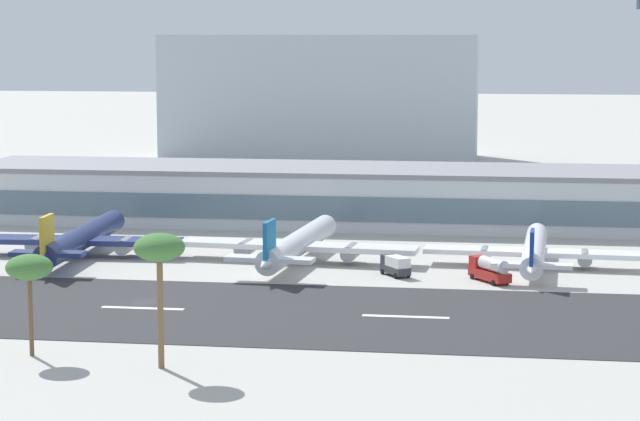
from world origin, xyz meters
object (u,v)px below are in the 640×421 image
at_px(distant_hotel_block, 320,97).
at_px(airliner_blue_tail_gate_1, 296,245).
at_px(airliner_navy_tail_gate_2, 534,252).
at_px(palm_tree_0, 29,269).
at_px(palm_tree_2, 159,251).
at_px(service_fuel_truck_1, 490,269).
at_px(terminal_building, 345,195).
at_px(service_box_truck_0, 395,265).
at_px(airliner_gold_tail_gate_0, 80,239).

distance_m(distant_hotel_block, airliner_blue_tail_gate_1, 190.04).
distance_m(airliner_navy_tail_gate_2, palm_tree_0, 91.52).
relative_size(palm_tree_0, palm_tree_2, 0.78).
xyz_separation_m(service_fuel_truck_1, palm_tree_0, (-54.12, -54.36, 8.66)).
bearing_deg(airliner_navy_tail_gate_2, distant_hotel_block, 21.66).
height_order(airliner_navy_tail_gate_2, palm_tree_2, palm_tree_2).
distance_m(terminal_building, service_fuel_truck_1, 66.61).
height_order(distant_hotel_block, service_box_truck_0, distant_hotel_block).
distance_m(terminal_building, palm_tree_0, 116.04).
xyz_separation_m(terminal_building, palm_tree_0, (-23.71, -113.49, 4.83)).
bearing_deg(distant_hotel_block, service_box_truck_0, -78.22).
xyz_separation_m(terminal_building, airliner_navy_tail_gate_2, (37.63, -46.03, -3.10)).
distance_m(palm_tree_0, palm_tree_2, 17.55).
xyz_separation_m(distant_hotel_block, palm_tree_0, (2.11, -254.33, -8.87)).
bearing_deg(palm_tree_0, airliner_gold_tail_gate_0, 104.46).
bearing_deg(airliner_blue_tail_gate_1, service_fuel_truck_1, -105.32).
distance_m(distant_hotel_block, airliner_gold_tail_gate_0, 189.31).
bearing_deg(palm_tree_2, airliner_blue_tail_gate_1, 86.44).
xyz_separation_m(airliner_navy_tail_gate_2, service_fuel_truck_1, (-7.21, -13.10, -0.74)).
bearing_deg(airliner_blue_tail_gate_1, airliner_gold_tail_gate_0, 95.12).
relative_size(airliner_gold_tail_gate_0, airliner_blue_tail_gate_1, 1.02).
xyz_separation_m(airliner_blue_tail_gate_1, airliner_navy_tail_gate_2, (40.02, 0.99, -0.31)).
height_order(airliner_navy_tail_gate_2, service_box_truck_0, airliner_navy_tail_gate_2).
height_order(airliner_navy_tail_gate_2, service_fuel_truck_1, airliner_navy_tail_gate_2).
xyz_separation_m(airliner_blue_tail_gate_1, service_box_truck_0, (17.73, -9.42, -1.29)).
height_order(airliner_blue_tail_gate_1, service_fuel_truck_1, airliner_blue_tail_gate_1).
bearing_deg(terminal_building, airliner_gold_tail_gate_0, -130.88).
relative_size(service_box_truck_0, palm_tree_2, 0.40).
bearing_deg(distant_hotel_block, terminal_building, -79.61).
xyz_separation_m(service_fuel_truck_1, palm_tree_2, (-37.15, -57.55, 11.77)).
relative_size(distant_hotel_block, service_fuel_truck_1, 11.76).
distance_m(airliner_gold_tail_gate_0, service_fuel_truck_1, 72.24).
xyz_separation_m(distant_hotel_block, airliner_blue_tail_gate_1, (23.42, -187.87, -16.48)).
height_order(airliner_gold_tail_gate_0, airliner_navy_tail_gate_2, airliner_gold_tail_gate_0).
relative_size(service_box_truck_0, service_fuel_truck_1, 0.74).
distance_m(terminal_building, airliner_blue_tail_gate_1, 47.17).
xyz_separation_m(airliner_navy_tail_gate_2, service_box_truck_0, (-22.29, -10.41, -0.98)).
distance_m(service_box_truck_0, palm_tree_0, 69.70).
distance_m(service_box_truck_0, palm_tree_2, 65.27).
relative_size(airliner_navy_tail_gate_2, service_box_truck_0, 6.63).
height_order(terminal_building, service_fuel_truck_1, terminal_building).
height_order(airliner_gold_tail_gate_0, airliner_blue_tail_gate_1, airliner_gold_tail_gate_0).
height_order(airliner_blue_tail_gate_1, service_box_truck_0, airliner_blue_tail_gate_1).
bearing_deg(distant_hotel_block, palm_tree_2, -85.76).
bearing_deg(airliner_gold_tail_gate_0, airliner_blue_tail_gate_1, -92.06).
bearing_deg(palm_tree_2, airliner_navy_tail_gate_2, 57.88).
bearing_deg(palm_tree_0, distant_hotel_block, 90.48).
distance_m(airliner_gold_tail_gate_0, airliner_navy_tail_gate_2, 78.45).
height_order(terminal_building, airliner_navy_tail_gate_2, terminal_building).
height_order(service_box_truck_0, service_fuel_truck_1, service_fuel_truck_1).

